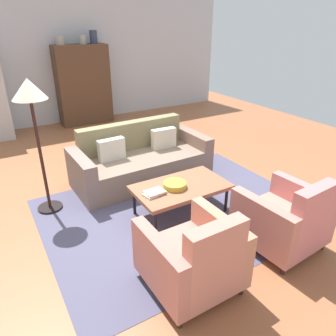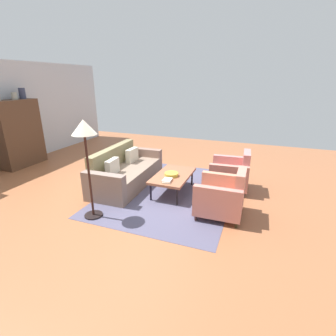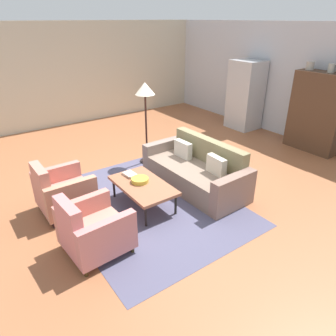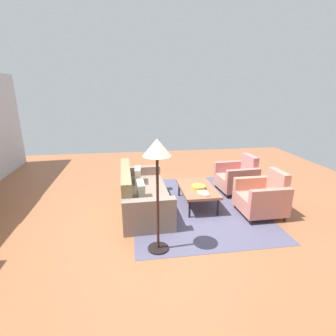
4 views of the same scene
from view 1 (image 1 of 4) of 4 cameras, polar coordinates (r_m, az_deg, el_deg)
ground_plane at (r=4.70m, az=-8.29°, el=-4.77°), size 11.16×11.16×0.00m
wall_back at (r=8.10m, az=-20.97°, el=17.08°), size 9.30×0.12×2.80m
area_rug at (r=4.29m, az=1.86°, el=-7.59°), size 3.40×2.60×0.01m
couch at (r=5.03m, az=-5.06°, el=1.21°), size 2.12×0.95×0.86m
coffee_table at (r=4.07m, az=2.31°, el=-3.60°), size 1.20×0.70×0.40m
armchair_left at (r=3.01m, az=4.83°, el=-16.10°), size 0.81×0.81×0.88m
armchair_right at (r=3.71m, az=20.39°, el=-8.89°), size 0.85×0.85×0.88m
fruit_bowl at (r=3.99m, az=1.23°, el=-3.04°), size 0.29×0.29×0.07m
book_stack at (r=3.85m, az=-2.42°, el=-4.45°), size 0.30×0.21×0.04m
cabinet at (r=8.00m, az=-14.89°, el=14.13°), size 1.20×0.51×1.80m
vase_tall at (r=7.78m, az=-18.73°, el=20.78°), size 0.18×0.18×0.18m
vase_round at (r=7.91m, az=-14.99°, el=21.29°), size 0.15×0.15×0.19m
vase_small at (r=7.98m, az=-13.20°, el=21.86°), size 0.17×0.17×0.29m
floor_lamp at (r=4.09m, az=-23.31°, el=10.72°), size 0.40×0.40×1.72m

